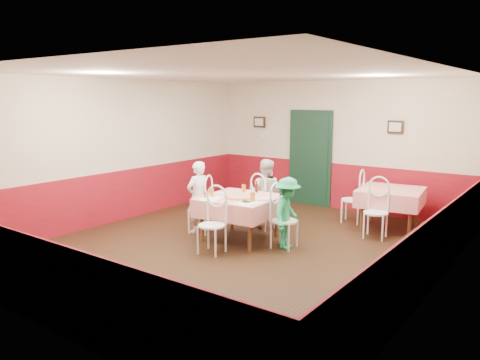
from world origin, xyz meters
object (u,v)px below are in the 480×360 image
Objects in this scene: main_table at (240,218)px; chair_left at (200,208)px; chair_near at (212,226)px; wallet at (246,202)px; second_table at (390,209)px; chair_second_a at (352,200)px; diner_left at (198,197)px; diner_right at (287,213)px; glass_a at (212,193)px; glass_c at (244,188)px; chair_far at (264,205)px; glass_b at (253,197)px; diner_far at (265,194)px; pizza at (239,197)px; beer_bottle at (256,188)px; chair_right at (284,221)px; chair_second_b at (376,213)px.

main_table is 0.85m from chair_left.
chair_near is 0.69m from wallet.
chair_near is (0.92, -0.78, 0.00)m from chair_left.
chair_second_a is at bearing 180.00° from second_table.
diner_left is 1.11× the size of diner_right.
glass_c is at bearing 73.32° from glass_a.
chair_second_a is at bearing 62.52° from chair_near.
diner_left is 1.80m from diner_right.
glass_c is (-0.12, -0.48, 0.38)m from chair_far.
glass_b is (-1.46, -2.41, 0.46)m from second_table.
chair_left is 5.94× the size of glass_b.
glass_b is 1.14× the size of glass_c.
glass_b is (0.32, 0.66, 0.39)m from chair_near.
main_table is at bearing 154.90° from glass_b.
chair_far is at bearing 78.89° from diner_far.
diner_left is (-0.92, 0.00, -0.12)m from pizza.
beer_bottle is (0.12, -0.43, 0.41)m from chair_far.
chair_right is at bearing 76.42° from chair_left.
diner_left is at bearing -103.58° from chair_left.
chair_left is 0.77× the size of diner_right.
second_table is at bearing 50.29° from main_table.
chair_far is (-0.92, 0.78, 0.00)m from chair_right.
beer_bottle reaches higher than second_table.
diner_far is (-0.41, 1.19, -0.12)m from wallet.
beer_bottle is at bearing 125.69° from diner_left.
chair_near is at bearing -87.00° from pizza.
chair_second_a is 0.77× the size of diner_right.
second_table is at bearing 82.27° from chair_second_a.
chair_near is 0.77× the size of diner_right.
chair_second_a is at bearing 127.27° from chair_second_b.
pizza is (0.03, -0.07, 0.40)m from main_table.
wallet is (0.34, -0.30, 0.40)m from main_table.
diner_right is at bearing -22.32° from beer_bottle.
chair_near is at bearing 126.04° from diner_right.
chair_left is 1.70m from chair_right.
main_table is 0.41m from pizza.
chair_left reaches higher than glass_c.
chair_left and chair_right have the same top height.
glass_c is at bearing 136.44° from glass_b.
beer_bottle is at bearing 86.95° from pizza.
chair_near is 8.18× the size of wallet.
chair_near is 0.69× the size of diner_left.
beer_bottle is 0.77m from wallet.
glass_a is 0.89× the size of glass_b.
chair_far is (-1.92, -1.38, 0.08)m from second_table.
glass_b is 1.38× the size of wallet.
glass_b is 0.62m from diner_right.
chair_second_b is 5.94× the size of glass_b.
chair_left is 0.93m from pizza.
glass_c is at bearing 63.04° from diner_right.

